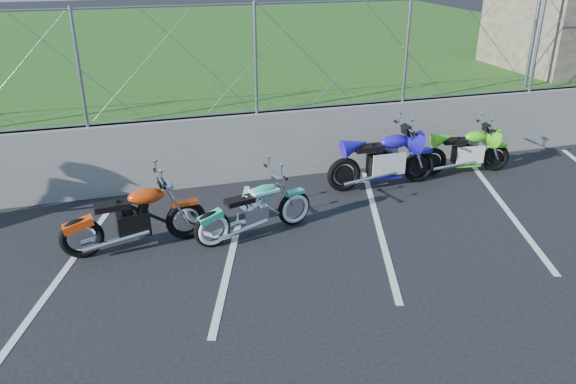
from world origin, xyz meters
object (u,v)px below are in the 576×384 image
object	(u,v)px
cruiser_turquoise	(256,211)
naked_orange	(137,220)
sportbike_blue	(384,162)
sportbike_green	(467,153)

from	to	relation	value
cruiser_turquoise	naked_orange	distance (m)	1.79
sportbike_blue	sportbike_green	bearing A→B (deg)	4.59
cruiser_turquoise	sportbike_blue	size ratio (longest dim) A/B	0.90
cruiser_turquoise	sportbike_green	size ratio (longest dim) A/B	1.05
naked_orange	sportbike_blue	world-z (taller)	sportbike_blue
naked_orange	sportbike_green	distance (m)	6.51
naked_orange	cruiser_turquoise	bearing A→B (deg)	-9.53
cruiser_turquoise	naked_orange	bearing A→B (deg)	162.05
sportbike_green	sportbike_blue	xyz separation A→B (m)	(-1.86, -0.16, 0.07)
naked_orange	sportbike_blue	xyz separation A→B (m)	(4.53, 1.10, 0.03)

